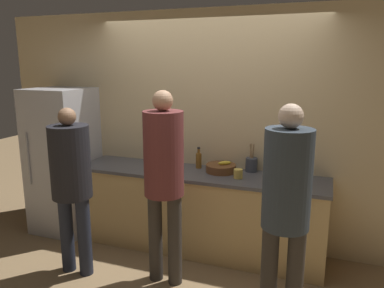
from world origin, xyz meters
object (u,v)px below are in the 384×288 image
at_px(person_right, 286,200).
at_px(cup_yellow, 238,174).
at_px(person_left, 71,176).
at_px(refrigerator, 64,160).
at_px(bottle_amber, 199,160).
at_px(person_center, 164,171).
at_px(fruit_bowl, 221,168).
at_px(utensil_crock, 251,164).

height_order(person_right, cup_yellow, person_right).
bearing_deg(person_right, person_left, 176.76).
height_order(refrigerator, bottle_amber, refrigerator).
height_order(refrigerator, person_center, person_center).
xyz_separation_m(person_left, person_center, (0.88, 0.16, 0.10)).
distance_m(refrigerator, fruit_bowl, 1.95).
bearing_deg(person_center, utensil_crock, 56.65).
distance_m(person_left, bottle_amber, 1.37).
bearing_deg(cup_yellow, person_center, -129.66).
xyz_separation_m(bottle_amber, cup_yellow, (0.50, -0.21, -0.05)).
xyz_separation_m(person_right, bottle_amber, (-1.07, 1.13, -0.07)).
bearing_deg(person_left, refrigerator, 132.70).
bearing_deg(utensil_crock, fruit_bowl, -156.60).
height_order(utensil_crock, cup_yellow, utensil_crock).
relative_size(utensil_crock, bottle_amber, 1.28).
relative_size(fruit_bowl, bottle_amber, 1.36).
relative_size(refrigerator, person_left, 1.06).
height_order(person_right, fruit_bowl, person_right).
distance_m(person_right, fruit_bowl, 1.33).
bearing_deg(person_left, cup_yellow, 29.49).
bearing_deg(person_center, person_right, -13.90).
bearing_deg(person_left, fruit_bowl, 38.66).
relative_size(utensil_crock, cup_yellow, 3.22).
bearing_deg(cup_yellow, person_right, -57.94).
xyz_separation_m(utensil_crock, bottle_amber, (-0.58, -0.07, 0.01)).
xyz_separation_m(person_right, cup_yellow, (-0.57, 0.91, -0.12)).
distance_m(person_left, cup_yellow, 1.63).
bearing_deg(cup_yellow, fruit_bowl, 145.70).
relative_size(bottle_amber, cup_yellow, 2.52).
distance_m(refrigerator, cup_yellow, 2.17).
bearing_deg(fruit_bowl, bottle_amber, 167.56).
xyz_separation_m(person_center, fruit_bowl, (0.31, 0.79, -0.16)).
relative_size(refrigerator, utensil_crock, 5.74).
distance_m(refrigerator, utensil_crock, 2.27).
xyz_separation_m(refrigerator, utensil_crock, (2.25, 0.26, 0.10)).
distance_m(bottle_amber, cup_yellow, 0.54).
bearing_deg(person_right, cup_yellow, 122.06).
bearing_deg(person_left, bottle_amber, 47.88).
bearing_deg(refrigerator, bottle_amber, 6.62).
height_order(person_right, bottle_amber, person_right).
height_order(bottle_amber, cup_yellow, bottle_amber).
bearing_deg(person_right, person_center, 166.10).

